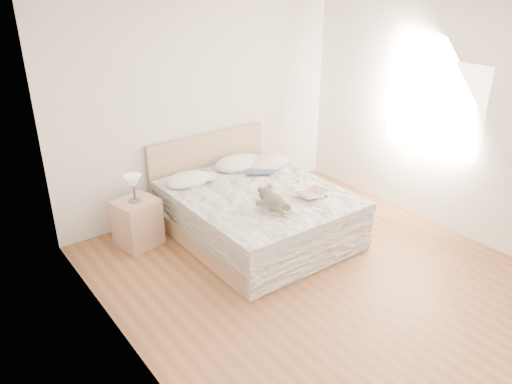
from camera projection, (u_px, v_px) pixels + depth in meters
floor at (321, 278)px, 5.19m from camera, size 4.00×4.50×0.00m
ceiling at (339, 1)px, 4.06m from camera, size 4.00×4.50×0.00m
wall_back at (203, 106)px, 6.27m from camera, size 4.00×0.02×2.70m
wall_left at (126, 215)px, 3.54m from camera, size 0.02×4.50×2.70m
wall_right at (455, 120)px, 5.71m from camera, size 0.02×4.50×2.70m
window at (433, 106)px, 5.88m from camera, size 0.02×1.30×1.10m
bed at (253, 211)px, 5.93m from camera, size 1.72×2.14×1.00m
nightstand at (137, 223)px, 5.71m from camera, size 0.53×0.49×0.56m
table_lamp at (133, 183)px, 5.49m from camera, size 0.22×0.22×0.31m
pillow_left at (188, 180)px, 5.94m from camera, size 0.56×0.40×0.16m
pillow_middle at (238, 163)px, 6.42m from camera, size 0.66×0.47×0.19m
pillow_right at (269, 163)px, 6.45m from camera, size 0.63×0.46×0.18m
blouse at (258, 166)px, 6.35m from camera, size 0.75×0.77×0.02m
photo_book at (205, 178)px, 6.00m from camera, size 0.35×0.27×0.02m
childrens_book at (312, 193)px, 5.61m from camera, size 0.40×0.30×0.02m
teddy_bear at (274, 207)px, 5.23m from camera, size 0.27×0.38×0.20m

